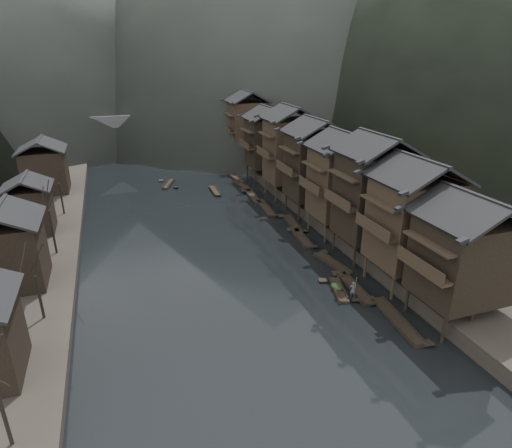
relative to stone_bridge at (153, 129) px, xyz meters
name	(u,v)px	position (x,y,z in m)	size (l,w,h in m)	color
water	(242,307)	(0.00, -72.00, -5.11)	(300.00, 300.00, 0.00)	black
right_bank	(350,167)	(35.00, -32.00, -4.21)	(40.00, 200.00, 1.80)	#2D2823
stilt_houses	(317,156)	(17.28, -51.93, 3.68)	(9.00, 67.60, 15.30)	black
left_houses	(23,207)	(-20.50, -51.88, 0.55)	(8.10, 53.20, 8.73)	black
bare_trees	(46,229)	(-17.00, -61.35, 1.05)	(3.70, 43.81, 7.40)	black
moored_sampans	(262,202)	(11.80, -44.61, -4.91)	(3.34, 74.96, 0.47)	black
midriver_boats	(179,177)	(1.73, -25.97, -4.91)	(9.04, 32.13, 0.45)	black
stone_bridge	(153,129)	(0.00, 0.00, 0.00)	(40.00, 6.00, 9.00)	#4C4C4F
hero_sampan	(339,290)	(10.08, -72.43, -4.91)	(2.39, 5.22, 0.44)	black
cargo_heap	(337,284)	(10.01, -72.20, -4.33)	(1.14, 1.49, 0.69)	black
boatman	(353,288)	(10.60, -74.17, -3.80)	(0.64, 0.42, 1.75)	#4D4D4F
bamboo_pole	(358,263)	(10.80, -74.17, -1.17)	(0.06, 0.06, 4.19)	#8C7A51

